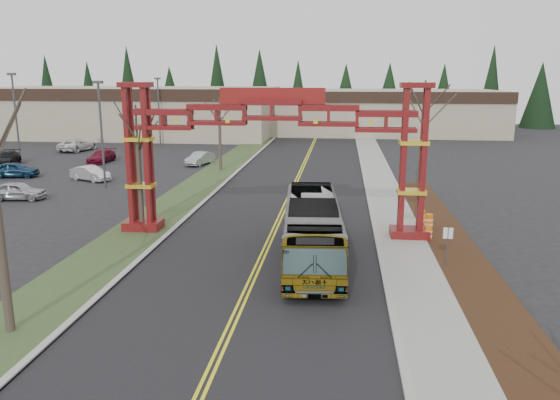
# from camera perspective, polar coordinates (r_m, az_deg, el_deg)

# --- Properties ---
(road) EXTENTS (12.00, 110.00, 0.02)m
(road) POSITION_cam_1_polar(r_m,az_deg,el_deg) (39.42, 0.51, -0.72)
(road) COLOR black
(road) RESTS_ON ground
(lane_line_left) EXTENTS (0.12, 100.00, 0.01)m
(lane_line_left) POSITION_cam_1_polar(r_m,az_deg,el_deg) (39.42, 0.34, -0.69)
(lane_line_left) COLOR yellow
(lane_line_left) RESTS_ON road
(lane_line_right) EXTENTS (0.12, 100.00, 0.01)m
(lane_line_right) POSITION_cam_1_polar(r_m,az_deg,el_deg) (39.40, 0.69, -0.70)
(lane_line_right) COLOR yellow
(lane_line_right) RESTS_ON road
(curb_right) EXTENTS (0.30, 110.00, 0.15)m
(curb_right) POSITION_cam_1_polar(r_m,az_deg,el_deg) (39.26, 9.48, -0.85)
(curb_right) COLOR #A4A59F
(curb_right) RESTS_ON ground
(sidewalk_right) EXTENTS (2.60, 110.00, 0.14)m
(sidewalk_right) POSITION_cam_1_polar(r_m,az_deg,el_deg) (39.36, 11.58, -0.90)
(sidewalk_right) COLOR gray
(sidewalk_right) RESTS_ON ground
(landscape_strip) EXTENTS (2.60, 50.00, 0.12)m
(landscape_strip) POSITION_cam_1_polar(r_m,az_deg,el_deg) (25.63, 20.32, -8.98)
(landscape_strip) COLOR #311B10
(landscape_strip) RESTS_ON ground
(grass_median) EXTENTS (4.00, 110.00, 0.08)m
(grass_median) POSITION_cam_1_polar(r_m,az_deg,el_deg) (41.00, -10.68, -0.37)
(grass_median) COLOR #344A25
(grass_median) RESTS_ON ground
(curb_left) EXTENTS (0.30, 110.00, 0.15)m
(curb_left) POSITION_cam_1_polar(r_m,az_deg,el_deg) (40.49, -8.18, -0.39)
(curb_left) COLOR #A4A59F
(curb_left) RESTS_ON ground
(gateway_arch) EXTENTS (18.20, 1.60, 8.90)m
(gateway_arch) POSITION_cam_1_polar(r_m,az_deg,el_deg) (31.54, -0.80, 6.90)
(gateway_arch) COLOR #570B14
(gateway_arch) RESTS_ON ground
(retail_building_west) EXTENTS (46.00, 22.30, 7.50)m
(retail_building_west) POSITION_cam_1_polar(r_m,az_deg,el_deg) (91.77, -15.45, 8.94)
(retail_building_west) COLOR tan
(retail_building_west) RESTS_ON ground
(retail_building_east) EXTENTS (38.00, 20.30, 7.00)m
(retail_building_east) POSITION_cam_1_polar(r_m,az_deg,el_deg) (93.44, 10.30, 9.10)
(retail_building_east) COLOR tan
(retail_building_east) RESTS_ON ground
(conifer_treeline) EXTENTS (116.10, 5.60, 13.00)m
(conifer_treeline) POSITION_cam_1_polar(r_m,az_deg,el_deg) (105.22, 4.55, 11.28)
(conifer_treeline) COLOR black
(conifer_treeline) RESTS_ON ground
(transit_bus) EXTENTS (3.56, 11.80, 3.24)m
(transit_bus) POSITION_cam_1_polar(r_m,az_deg,el_deg) (27.73, 3.38, -3.14)
(transit_bus) COLOR #A2A4A9
(transit_bus) RESTS_ON ground
(silver_sedan) EXTENTS (2.49, 4.74, 1.49)m
(silver_sedan) POSITION_cam_1_polar(r_m,az_deg,el_deg) (38.82, 3.32, 0.16)
(silver_sedan) COLOR #A5A8AD
(silver_sedan) RESTS_ON ground
(parked_car_near_a) EXTENTS (4.29, 2.16, 1.40)m
(parked_car_near_a) POSITION_cam_1_polar(r_m,az_deg,el_deg) (46.15, -25.73, 0.88)
(parked_car_near_a) COLOR #B7B8BF
(parked_car_near_a) RESTS_ON ground
(parked_car_near_b) EXTENTS (4.26, 2.94, 1.33)m
(parked_car_near_b) POSITION_cam_1_polar(r_m,az_deg,el_deg) (52.17, -19.20, 2.65)
(parked_car_near_b) COLOR silver
(parked_car_near_b) RESTS_ON ground
(parked_car_mid_a) EXTENTS (1.91, 4.62, 1.34)m
(parked_car_mid_a) POSITION_cam_1_polar(r_m,az_deg,el_deg) (62.99, -18.15, 4.36)
(parked_car_mid_a) COLOR maroon
(parked_car_mid_a) RESTS_ON ground
(parked_car_mid_b) EXTENTS (4.47, 2.42, 1.44)m
(parked_car_mid_b) POSITION_cam_1_polar(r_m,az_deg,el_deg) (56.61, -25.96, 2.87)
(parked_car_mid_b) COLOR navy
(parked_car_mid_b) RESTS_ON ground
(parked_car_far_a) EXTENTS (2.53, 4.38, 1.36)m
(parked_car_far_a) POSITION_cam_1_polar(r_m,az_deg,el_deg) (58.77, -8.37, 4.31)
(parked_car_far_a) COLOR #A8ACB0
(parked_car_far_a) RESTS_ON ground
(parked_car_far_b) EXTENTS (3.47, 5.90, 1.54)m
(parked_car_far_b) POSITION_cam_1_polar(r_m,az_deg,el_deg) (73.72, -20.38, 5.42)
(parked_car_far_b) COLOR white
(parked_car_far_b) RESTS_ON ground
(parked_car_far_c) EXTENTS (3.32, 5.46, 1.48)m
(parked_car_far_c) POSITION_cam_1_polar(r_m,az_deg,el_deg) (64.60, -26.76, 3.89)
(parked_car_far_c) COLOR black
(parked_car_far_c) RESTS_ON ground
(bare_tree_median_mid) EXTENTS (3.01, 3.01, 7.61)m
(bare_tree_median_mid) POSITION_cam_1_polar(r_m,az_deg,el_deg) (33.36, -14.69, 6.12)
(bare_tree_median_mid) COLOR #382D26
(bare_tree_median_mid) RESTS_ON ground
(bare_tree_median_far) EXTENTS (2.92, 2.92, 7.24)m
(bare_tree_median_far) POSITION_cam_1_polar(r_m,az_deg,el_deg) (54.29, -6.35, 8.57)
(bare_tree_median_far) COLOR #382D26
(bare_tree_median_far) RESTS_ON ground
(bare_tree_right_far) EXTENTS (3.52, 3.52, 8.95)m
(bare_tree_right_far) POSITION_cam_1_polar(r_m,az_deg,el_deg) (42.49, 14.80, 8.82)
(bare_tree_right_far) COLOR #382D26
(bare_tree_right_far) RESTS_ON ground
(light_pole_near) EXTENTS (0.77, 0.38, 8.87)m
(light_pole_near) POSITION_cam_1_polar(r_m,az_deg,el_deg) (47.91, -18.19, 7.28)
(light_pole_near) COLOR #3F3F44
(light_pole_near) RESTS_ON ground
(light_pole_mid) EXTENTS (0.83, 0.42, 9.59)m
(light_pole_mid) POSITION_cam_1_polar(r_m,az_deg,el_deg) (68.08, -25.93, 8.44)
(light_pole_mid) COLOR #3F3F44
(light_pole_mid) RESTS_ON ground
(light_pole_far) EXTENTS (0.79, 0.39, 9.05)m
(light_pole_far) POSITION_cam_1_polar(r_m,az_deg,el_deg) (77.49, -12.56, 9.56)
(light_pole_far) COLOR #3F3F44
(light_pole_far) RESTS_ON ground
(street_sign) EXTENTS (0.46, 0.09, 2.03)m
(street_sign) POSITION_cam_1_polar(r_m,az_deg,el_deg) (27.95, 17.12, -3.91)
(street_sign) COLOR #3F3F44
(street_sign) RESTS_ON ground
(barrel_south) EXTENTS (0.48, 0.48, 0.89)m
(barrel_south) POSITION_cam_1_polar(r_m,az_deg,el_deg) (32.41, 15.21, -3.37)
(barrel_south) COLOR orange
(barrel_south) RESTS_ON ground
(barrel_mid) EXTENTS (0.51, 0.51, 0.95)m
(barrel_mid) POSITION_cam_1_polar(r_m,az_deg,el_deg) (34.84, 15.27, -2.20)
(barrel_mid) COLOR orange
(barrel_mid) RESTS_ON ground
(barrel_north) EXTENTS (0.50, 0.50, 0.93)m
(barrel_north) POSITION_cam_1_polar(r_m,az_deg,el_deg) (35.74, 14.51, -1.80)
(barrel_north) COLOR orange
(barrel_north) RESTS_ON ground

